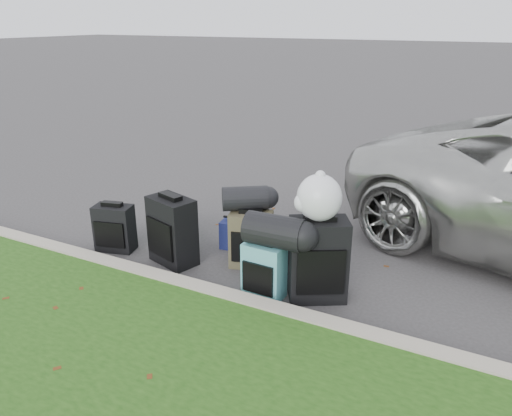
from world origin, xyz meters
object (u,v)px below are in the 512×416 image
at_px(suitcase_teal, 264,271).
at_px(suitcase_large_black_left, 172,231).
at_px(suitcase_small_black, 115,228).
at_px(suitcase_olive, 251,239).
at_px(suitcase_large_black_right, 318,260).
at_px(tote_navy, 235,234).
at_px(tote_green, 176,222).

bearing_deg(suitcase_teal, suitcase_large_black_left, 172.66).
bearing_deg(suitcase_small_black, suitcase_olive, -1.48).
bearing_deg(suitcase_large_black_right, suitcase_large_black_left, 150.96).
height_order(suitcase_olive, tote_navy, suitcase_olive).
bearing_deg(suitcase_large_black_right, suitcase_olive, 130.99).
height_order(tote_green, tote_navy, tote_green).
xyz_separation_m(suitcase_teal, suitcase_large_black_right, (0.47, 0.22, 0.13)).
xyz_separation_m(suitcase_teal, tote_green, (-1.66, 0.83, -0.10)).
height_order(suitcase_small_black, suitcase_large_black_left, suitcase_large_black_left).
bearing_deg(suitcase_olive, suitcase_small_black, 176.57).
bearing_deg(suitcase_large_black_right, tote_green, 134.46).
xyz_separation_m(suitcase_olive, tote_navy, (-0.39, 0.32, -0.14)).
relative_size(tote_green, tote_navy, 1.06).
xyz_separation_m(suitcase_olive, suitcase_large_black_right, (0.90, -0.32, 0.10)).
distance_m(suitcase_small_black, suitcase_teal, 2.05).
bearing_deg(suitcase_large_black_right, suitcase_teal, 175.04).
height_order(suitcase_small_black, suitcase_large_black_right, suitcase_large_black_right).
relative_size(suitcase_large_black_left, tote_navy, 2.25).
distance_m(suitcase_small_black, tote_green, 0.79).
bearing_deg(suitcase_large_black_left, suitcase_olive, 39.47).
height_order(suitcase_small_black, tote_green, suitcase_small_black).
relative_size(suitcase_large_black_left, tote_green, 2.13).
bearing_deg(suitcase_olive, tote_green, 149.79).
relative_size(suitcase_olive, tote_green, 1.74).
distance_m(suitcase_small_black, suitcase_large_black_right, 2.52).
xyz_separation_m(suitcase_large_black_left, tote_navy, (0.42, 0.66, -0.21)).
height_order(suitcase_large_black_right, tote_navy, suitcase_large_black_right).
distance_m(suitcase_large_black_left, suitcase_teal, 1.26).
xyz_separation_m(suitcase_large_black_left, tote_green, (-0.42, 0.63, -0.20)).
bearing_deg(tote_green, suitcase_small_black, -143.73).
bearing_deg(tote_navy, tote_green, 173.82).
distance_m(suitcase_large_black_left, tote_green, 0.78).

